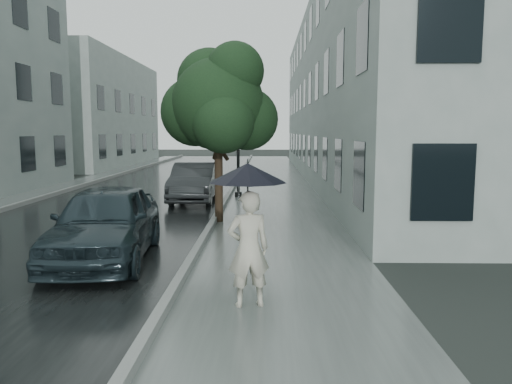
{
  "coord_description": "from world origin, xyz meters",
  "views": [
    {
      "loc": [
        -0.11,
        -8.14,
        2.6
      ],
      "look_at": [
        -0.32,
        2.32,
        1.3
      ],
      "focal_mm": 35.0,
      "sensor_mm": 36.0,
      "label": 1
    }
  ],
  "objects_px": {
    "lamp_post": "(234,128)",
    "car_far": "(194,182)",
    "street_tree": "(218,103)",
    "pedestrian": "(249,249)",
    "car_near": "(106,223)"
  },
  "relations": [
    {
      "from": "lamp_post",
      "to": "car_far",
      "type": "bearing_deg",
      "value": -139.82
    },
    {
      "from": "car_far",
      "to": "street_tree",
      "type": "bearing_deg",
      "value": -73.48
    },
    {
      "from": "pedestrian",
      "to": "lamp_post",
      "type": "xyz_separation_m",
      "value": [
        -0.99,
        12.23,
        1.81
      ]
    },
    {
      "from": "pedestrian",
      "to": "street_tree",
      "type": "bearing_deg",
      "value": -94.81
    },
    {
      "from": "car_near",
      "to": "car_far",
      "type": "height_order",
      "value": "car_near"
    },
    {
      "from": "street_tree",
      "to": "car_far",
      "type": "relative_size",
      "value": 1.17
    },
    {
      "from": "car_far",
      "to": "lamp_post",
      "type": "bearing_deg",
      "value": 37.53
    },
    {
      "from": "lamp_post",
      "to": "car_near",
      "type": "xyz_separation_m",
      "value": [
        -1.97,
        -9.6,
        -1.92
      ]
    },
    {
      "from": "lamp_post",
      "to": "car_far",
      "type": "relative_size",
      "value": 1.09
    },
    {
      "from": "car_far",
      "to": "pedestrian",
      "type": "bearing_deg",
      "value": -79.0
    },
    {
      "from": "street_tree",
      "to": "car_far",
      "type": "bearing_deg",
      "value": 107.67
    },
    {
      "from": "street_tree",
      "to": "lamp_post",
      "type": "relative_size",
      "value": 1.07
    },
    {
      "from": "lamp_post",
      "to": "car_far",
      "type": "xyz_separation_m",
      "value": [
        -1.4,
        -1.12,
        -1.97
      ]
    },
    {
      "from": "pedestrian",
      "to": "car_near",
      "type": "xyz_separation_m",
      "value": [
        -2.96,
        2.63,
        -0.11
      ]
    },
    {
      "from": "street_tree",
      "to": "car_near",
      "type": "xyz_separation_m",
      "value": [
        -1.87,
        -4.38,
        -2.59
      ]
    }
  ]
}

